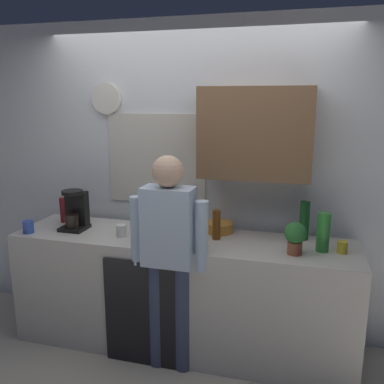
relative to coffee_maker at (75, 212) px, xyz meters
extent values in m
plane|color=beige|center=(0.90, -0.29, -1.06)|extent=(8.00, 8.00, 0.00)
cube|color=beige|center=(0.90, 0.01, -0.61)|extent=(2.67, 0.64, 0.92)
cube|color=black|center=(0.68, -0.32, -0.65)|extent=(0.56, 0.02, 0.83)
cube|color=silver|center=(0.90, 0.44, 0.24)|extent=(4.27, 0.10, 2.60)
cube|color=beige|center=(0.58, 0.38, 0.40)|extent=(0.86, 0.02, 0.76)
cube|color=#8CA5C6|center=(0.58, 0.39, 0.40)|extent=(0.80, 0.02, 0.70)
cube|color=brown|center=(1.43, 0.23, 0.65)|extent=(0.84, 0.32, 0.68)
cylinder|color=silver|center=(0.14, 0.37, 0.90)|extent=(0.26, 0.03, 0.26)
cube|color=black|center=(0.00, -0.03, -0.13)|extent=(0.20, 0.20, 0.03)
cube|color=black|center=(0.00, 0.03, 0.02)|extent=(0.18, 0.08, 0.28)
cylinder|color=black|center=(0.00, -0.06, -0.06)|extent=(0.11, 0.11, 0.11)
cylinder|color=black|center=(0.00, -0.03, 0.17)|extent=(0.17, 0.17, 0.03)
cylinder|color=maroon|center=(-0.20, 0.14, -0.04)|extent=(0.06, 0.06, 0.22)
cylinder|color=#195923|center=(1.82, 0.23, 0.00)|extent=(0.07, 0.07, 0.30)
cylinder|color=brown|center=(1.17, 0.06, -0.03)|extent=(0.06, 0.06, 0.23)
cylinder|color=olive|center=(0.92, 0.04, -0.02)|extent=(0.06, 0.06, 0.25)
cylinder|color=black|center=(1.00, 0.05, -0.06)|extent=(0.06, 0.06, 0.18)
cylinder|color=#2D8C33|center=(1.95, 0.01, -0.01)|extent=(0.09, 0.09, 0.28)
cylinder|color=yellow|center=(2.08, 0.01, -0.10)|extent=(0.07, 0.07, 0.08)
cylinder|color=#3351B2|center=(-0.31, -0.20, -0.10)|extent=(0.08, 0.08, 0.10)
cylinder|color=white|center=(0.44, -0.08, -0.10)|extent=(0.08, 0.08, 0.09)
cylinder|color=orange|center=(1.16, 0.23, -0.11)|extent=(0.22, 0.22, 0.08)
cylinder|color=#9E5638|center=(1.76, -0.10, -0.10)|extent=(0.10, 0.10, 0.09)
sphere|color=#2D7233|center=(1.76, -0.10, 0.01)|extent=(0.15, 0.15, 0.15)
cylinder|color=green|center=(0.54, 0.05, -0.07)|extent=(0.06, 0.06, 0.15)
cone|color=white|center=(0.54, 0.05, 0.02)|extent=(0.02, 0.02, 0.03)
cylinder|color=#3F4766|center=(0.80, -0.29, -0.65)|extent=(0.12, 0.12, 0.82)
cylinder|color=#3F4766|center=(1.00, -0.29, -0.65)|extent=(0.12, 0.12, 0.82)
cube|color=silver|center=(0.90, -0.29, 0.04)|extent=(0.36, 0.20, 0.56)
sphere|color=#D8AD8C|center=(0.90, -0.29, 0.43)|extent=(0.22, 0.22, 0.22)
cylinder|color=silver|center=(0.66, -0.29, -0.01)|extent=(0.09, 0.09, 0.50)
cylinder|color=silver|center=(1.14, -0.29, -0.01)|extent=(0.09, 0.09, 0.50)
camera|label=1|loc=(1.80, -2.90, 0.92)|focal=38.84mm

